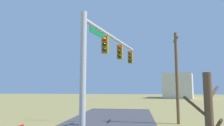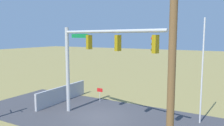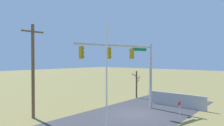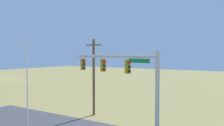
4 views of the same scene
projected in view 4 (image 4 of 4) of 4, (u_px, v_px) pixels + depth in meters
signal_mast at (126, 77)px, 17.09m from camera, size 8.32×2.23×6.46m
flagpole at (27, 91)px, 18.30m from camera, size 0.10×0.10×7.01m
utility_pole at (94, 76)px, 25.12m from camera, size 1.90×0.26×7.79m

